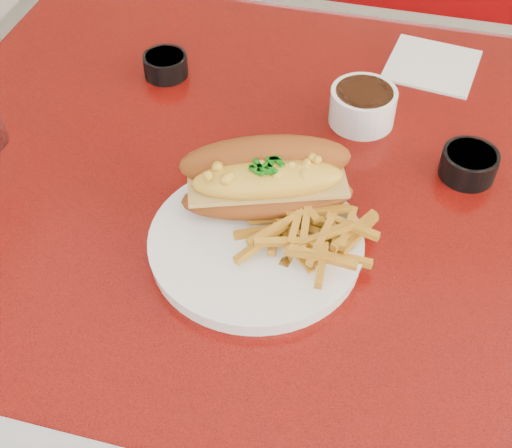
% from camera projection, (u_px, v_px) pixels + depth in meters
% --- Properties ---
extents(diner_table, '(1.23, 0.83, 0.77)m').
position_uv_depth(diner_table, '(358.00, 274.00, 0.97)').
color(diner_table, red).
rests_on(diner_table, ground).
extents(booth_bench_far, '(1.20, 0.51, 0.90)m').
position_uv_depth(booth_bench_far, '(397.00, 110.00, 1.74)').
color(booth_bench_far, maroon).
rests_on(booth_bench_far, ground).
extents(dinner_plate, '(0.28, 0.28, 0.02)m').
position_uv_depth(dinner_plate, '(256.00, 243.00, 0.78)').
color(dinner_plate, white).
rests_on(dinner_plate, diner_table).
extents(mac_hoagie, '(0.21, 0.15, 0.09)m').
position_uv_depth(mac_hoagie, '(267.00, 179.00, 0.79)').
color(mac_hoagie, '#914617').
rests_on(mac_hoagie, dinner_plate).
extents(fries_pile, '(0.13, 0.13, 0.03)m').
position_uv_depth(fries_pile, '(310.00, 235.00, 0.76)').
color(fries_pile, gold).
rests_on(fries_pile, dinner_plate).
extents(fork, '(0.04, 0.16, 0.00)m').
position_uv_depth(fork, '(311.00, 214.00, 0.80)').
color(fork, silver).
rests_on(fork, dinner_plate).
extents(gravy_ramekin, '(0.10, 0.10, 0.05)m').
position_uv_depth(gravy_ramekin, '(363.00, 105.00, 0.92)').
color(gravy_ramekin, white).
rests_on(gravy_ramekin, diner_table).
extents(sauce_cup_left, '(0.08, 0.08, 0.03)m').
position_uv_depth(sauce_cup_left, '(165.00, 64.00, 1.00)').
color(sauce_cup_left, black).
rests_on(sauce_cup_left, diner_table).
extents(sauce_cup_right, '(0.08, 0.08, 0.03)m').
position_uv_depth(sauce_cup_right, '(469.00, 163.00, 0.85)').
color(sauce_cup_right, black).
rests_on(sauce_cup_right, diner_table).
extents(paper_napkin, '(0.14, 0.14, 0.00)m').
position_uv_depth(paper_napkin, '(432.00, 65.00, 1.02)').
color(paper_napkin, white).
rests_on(paper_napkin, diner_table).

